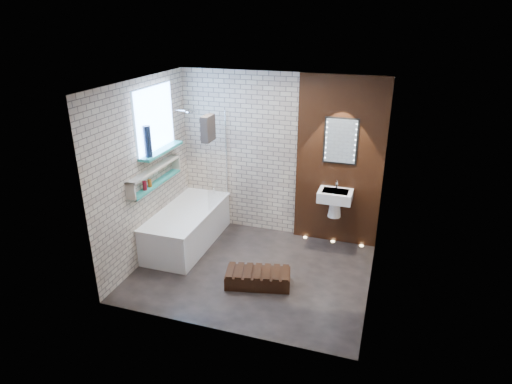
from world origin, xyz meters
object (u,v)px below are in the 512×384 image
(bath_screen, at_px, (217,160))
(walnut_step, at_px, (258,279))
(washbasin, at_px, (335,199))
(bathtub, at_px, (187,227))
(led_mirror, at_px, (341,141))

(bath_screen, bearing_deg, walnut_step, -48.74)
(bath_screen, height_order, walnut_step, bath_screen)
(washbasin, xyz_separation_m, walnut_step, (-0.78, -1.37, -0.69))
(washbasin, bearing_deg, bath_screen, -174.22)
(bathtub, bearing_deg, walnut_step, -28.20)
(bathtub, bearing_deg, bath_screen, 51.10)
(washbasin, height_order, walnut_step, washbasin)
(bath_screen, xyz_separation_m, washbasin, (1.82, 0.18, -0.49))
(bathtub, xyz_separation_m, led_mirror, (2.17, 0.78, 1.36))
(bath_screen, relative_size, walnut_step, 1.64)
(bath_screen, bearing_deg, washbasin, 5.78)
(bath_screen, xyz_separation_m, led_mirror, (1.82, 0.34, 0.37))
(bath_screen, height_order, washbasin, bath_screen)
(bathtub, height_order, washbasin, washbasin)
(bath_screen, height_order, led_mirror, led_mirror)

